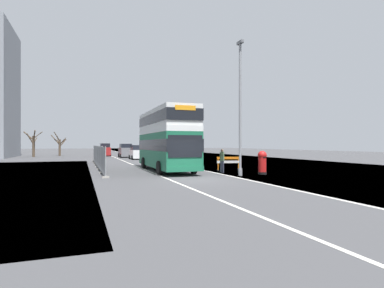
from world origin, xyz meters
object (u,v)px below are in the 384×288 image
object	(u,v)px
red_pillar_postbox	(262,161)
car_receding_mid	(126,151)
double_decker_bus	(166,139)
pedestrian_at_kerb	(222,161)
roadworks_barrier	(228,162)
car_oncoming_near	(137,153)
lamppost_foreground	(240,112)
car_receding_far	(105,150)

from	to	relation	value
red_pillar_postbox	car_receding_mid	size ratio (longest dim) A/B	0.38
double_decker_bus	pedestrian_at_kerb	xyz separation A→B (m)	(3.53, -3.39, -1.72)
car_receding_mid	pedestrian_at_kerb	world-z (taller)	car_receding_mid
double_decker_bus	roadworks_barrier	world-z (taller)	double_decker_bus
double_decker_bus	roadworks_barrier	size ratio (longest dim) A/B	5.63
roadworks_barrier	car_receding_mid	xyz separation A→B (m)	(-4.55, 28.60, 0.32)
car_oncoming_near	roadworks_barrier	bearing A→B (deg)	-80.12
lamppost_foreground	car_receding_far	xyz separation A→B (m)	(-6.35, 39.11, -3.35)
double_decker_bus	lamppost_foreground	bearing A→B (deg)	-56.97
lamppost_foreground	car_receding_mid	distance (m)	32.91
double_decker_bus	car_oncoming_near	xyz separation A→B (m)	(1.02, 19.93, -1.68)
double_decker_bus	red_pillar_postbox	distance (m)	8.12
car_oncoming_near	red_pillar_postbox	bearing A→B (deg)	-79.44
double_decker_bus	lamppost_foreground	distance (m)	7.15
roadworks_barrier	car_oncoming_near	world-z (taller)	car_oncoming_near
car_receding_mid	car_receding_far	world-z (taller)	car_receding_far
lamppost_foreground	car_receding_mid	xyz separation A→B (m)	(-3.52, 32.55, -3.37)
red_pillar_postbox	car_receding_far	world-z (taller)	car_receding_far
red_pillar_postbox	car_receding_mid	distance (m)	32.68
double_decker_bus	red_pillar_postbox	bearing A→B (deg)	-43.59
double_decker_bus	pedestrian_at_kerb	world-z (taller)	double_decker_bus
roadworks_barrier	car_receding_far	world-z (taller)	car_receding_far
double_decker_bus	roadworks_barrier	xyz separation A→B (m)	(4.81, -1.86, -1.90)
roadworks_barrier	pedestrian_at_kerb	bearing A→B (deg)	-129.99
lamppost_foreground	car_oncoming_near	world-z (taller)	lamppost_foreground
red_pillar_postbox	car_receding_far	xyz separation A→B (m)	(-8.33, 38.78, 0.15)
red_pillar_postbox	roadworks_barrier	distance (m)	3.74
car_oncoming_near	car_receding_far	distance (m)	13.85
pedestrian_at_kerb	lamppost_foreground	bearing A→B (deg)	-84.16
lamppost_foreground	car_receding_far	world-z (taller)	lamppost_foreground
double_decker_bus	pedestrian_at_kerb	distance (m)	5.19
roadworks_barrier	car_receding_far	size ratio (longest dim) A/B	0.43
car_receding_mid	red_pillar_postbox	bearing A→B (deg)	-80.32
car_receding_mid	roadworks_barrier	bearing A→B (deg)	-80.96
car_receding_mid	pedestrian_at_kerb	distance (m)	30.31
red_pillar_postbox	pedestrian_at_kerb	bearing A→B (deg)	136.90
roadworks_barrier	red_pillar_postbox	bearing A→B (deg)	-75.41
lamppost_foreground	car_oncoming_near	size ratio (longest dim) A/B	2.25
red_pillar_postbox	roadworks_barrier	world-z (taller)	red_pillar_postbox
double_decker_bus	lamppost_foreground	size ratio (longest dim) A/B	1.14
roadworks_barrier	car_receding_far	distance (m)	35.94
lamppost_foreground	pedestrian_at_kerb	world-z (taller)	lamppost_foreground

